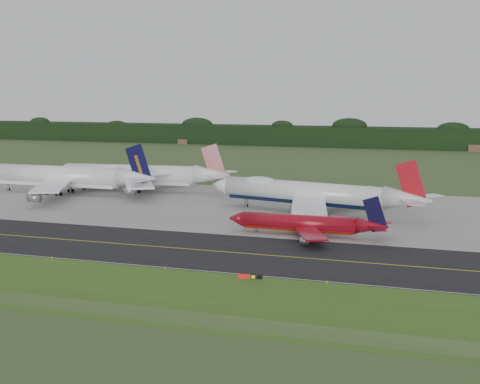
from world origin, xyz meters
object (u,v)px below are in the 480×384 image
(jet_ba_747, at_px, (310,193))
(jet_red_737, at_px, (307,224))
(jet_star_tail, at_px, (140,175))
(taxiway_sign, at_px, (250,277))
(jet_navy_gold, at_px, (64,177))

(jet_ba_747, height_order, jet_red_737, jet_ba_747)
(jet_star_tail, bearing_deg, jet_ba_747, -19.86)
(jet_star_tail, distance_m, taxiway_sign, 114.36)
(jet_red_737, height_order, jet_star_tail, jet_star_tail)
(jet_red_737, relative_size, taxiway_sign, 8.87)
(jet_red_737, bearing_deg, jet_ba_747, 100.67)
(jet_star_tail, height_order, taxiway_sign, jet_star_tail)
(jet_ba_747, distance_m, jet_navy_gold, 84.97)
(jet_ba_747, bearing_deg, jet_star_tail, 160.14)
(jet_red_737, bearing_deg, jet_navy_gold, 156.73)
(jet_star_tail, bearing_deg, taxiway_sign, -53.89)
(jet_red_737, xyz_separation_m, jet_star_tail, (-68.65, 51.43, 2.71))
(jet_red_737, distance_m, jet_star_tail, 85.82)
(jet_ba_747, bearing_deg, jet_navy_gold, 173.22)
(taxiway_sign, bearing_deg, jet_star_tail, 126.11)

